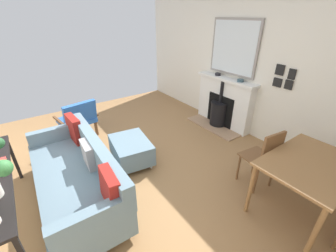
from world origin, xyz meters
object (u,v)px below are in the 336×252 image
ottoman (131,149)px  armchair_accent (78,118)px  sofa (78,175)px  dining_chair_near_fireplace (264,156)px  mantel_bowl_far (240,80)px  mantel_bowl_near (218,74)px  dining_table (311,169)px  fireplace (223,105)px

ottoman → armchair_accent: 1.40m
sofa → armchair_accent: (-0.45, -1.60, 0.08)m
armchair_accent → ottoman: bearing=108.8°
ottoman → dining_chair_near_fireplace: dining_chair_near_fireplace is taller
ottoman → dining_chair_near_fireplace: size_ratio=0.91×
mantel_bowl_far → armchair_accent: bearing=-29.6°
mantel_bowl_far → sofa: size_ratio=0.06×
mantel_bowl_near → sofa: size_ratio=0.06×
armchair_accent → mantel_bowl_far: bearing=150.4°
mantel_bowl_near → ottoman: mantel_bowl_near is taller
dining_table → fireplace: bearing=-115.0°
dining_table → ottoman: bearing=-59.7°
fireplace → sofa: size_ratio=0.69×
dining_table → mantel_bowl_near: bearing=-113.2°
fireplace → armchair_accent: fireplace is taller
fireplace → dining_table: bearing=65.0°
mantel_bowl_far → dining_table: bearing=60.7°
ottoman → mantel_bowl_far: bearing=174.4°
mantel_bowl_far → ottoman: size_ratio=0.16×
mantel_bowl_near → sofa: mantel_bowl_near is taller
mantel_bowl_near → dining_table: size_ratio=0.11×
fireplace → ottoman: fireplace is taller
fireplace → mantel_bowl_near: (-0.02, -0.24, 0.61)m
mantel_bowl_far → sofa: bearing=1.1°
sofa → dining_chair_near_fireplace: size_ratio=2.25×
sofa → ottoman: bearing=-162.3°
fireplace → mantel_bowl_far: bearing=93.6°
sofa → dining_table: bearing=139.6°
sofa → dining_chair_near_fireplace: 2.46m
mantel_bowl_near → mantel_bowl_far: 0.58m
sofa → mantel_bowl_near: bearing=-168.5°
armchair_accent → mantel_bowl_near: bearing=160.5°
mantel_bowl_near → mantel_bowl_far: mantel_bowl_near is taller
ottoman → dining_table: bearing=120.3°
fireplace → dining_table: (1.03, 2.20, 0.19)m
mantel_bowl_near → armchair_accent: mantel_bowl_near is taller
mantel_bowl_far → sofa: mantel_bowl_far is taller
dining_table → armchair_accent: bearing=-63.9°
sofa → dining_chair_near_fireplace: (-2.10, 1.26, 0.18)m
fireplace → sofa: 3.17m
fireplace → mantel_bowl_far: mantel_bowl_far is taller
sofa → armchair_accent: size_ratio=2.60×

